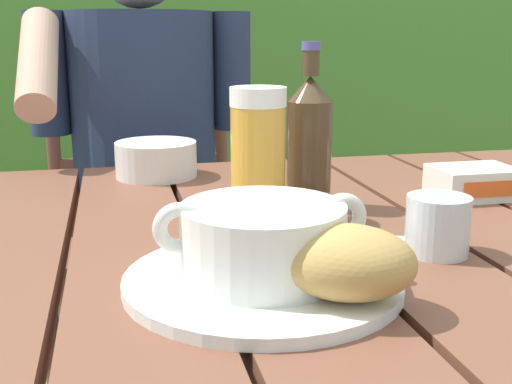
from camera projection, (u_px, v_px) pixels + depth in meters
name	position (u px, v px, depth m)	size (l,w,h in m)	color
dining_table	(260.00, 305.00, 0.80)	(1.35, 0.95, 0.73)	brown
hedge_backdrop	(188.00, 70.00, 2.57)	(3.78, 0.88, 1.82)	#48822E
chair_near_diner	(145.00, 230.00, 1.68)	(0.49, 0.44, 0.91)	brown
person_eating	(145.00, 149.00, 1.43)	(0.48, 0.47, 1.23)	#25324E
serving_plate	(263.00, 280.00, 0.63)	(0.27, 0.27, 0.01)	white
soup_bowl	(263.00, 238.00, 0.62)	(0.21, 0.16, 0.08)	white
bread_roll	(347.00, 262.00, 0.57)	(0.15, 0.13, 0.07)	tan
beer_glass	(258.00, 154.00, 0.84)	(0.07, 0.07, 0.17)	gold
beer_bottle	(309.00, 140.00, 0.90)	(0.06, 0.06, 0.23)	#4B3520
water_glass_small	(438.00, 225.00, 0.72)	(0.07, 0.07, 0.07)	silver
butter_tub	(473.00, 182.00, 0.97)	(0.12, 0.09, 0.05)	white
table_knife	(378.00, 239.00, 0.76)	(0.14, 0.06, 0.01)	silver
diner_bowl	(156.00, 159.00, 1.10)	(0.14, 0.14, 0.06)	white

